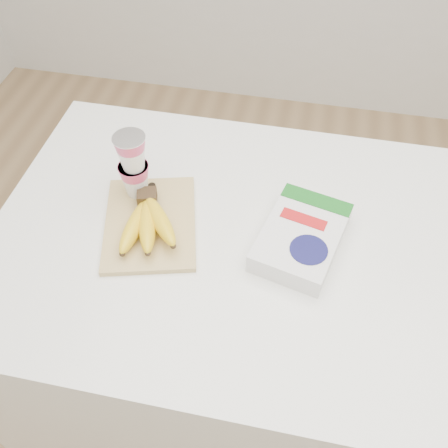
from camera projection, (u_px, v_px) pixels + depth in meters
name	position (u px, v px, depth m)	size (l,w,h in m)	color
room	(268.00, 123.00, 0.95)	(4.00, 4.00, 4.00)	tan
table	(250.00, 337.00, 1.59)	(1.33, 0.89, 1.00)	white
cutting_board	(150.00, 223.00, 1.24)	(0.22, 0.30, 0.02)	#D6BD75
bananas	(147.00, 222.00, 1.20)	(0.16, 0.22, 0.07)	#382816
yogurt_stack	(133.00, 164.00, 1.22)	(0.08, 0.08, 0.18)	white
cereal_box	(301.00, 237.00, 1.19)	(0.23, 0.29, 0.06)	white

